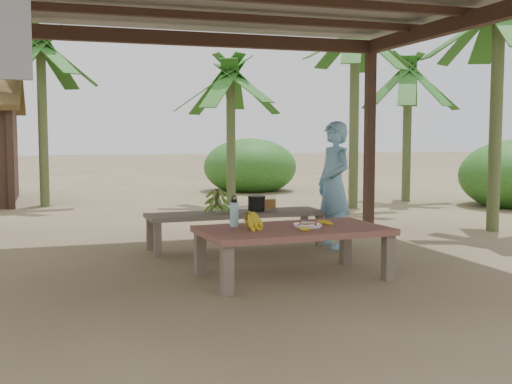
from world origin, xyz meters
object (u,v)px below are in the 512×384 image
object	(u,v)px
water_flask	(234,213)
cooking_pot	(257,204)
ripe_banana_bunch	(247,220)
plate	(308,225)
work_table	(293,234)
bench	(236,216)
woman	(334,185)

from	to	relation	value
water_flask	cooking_pot	size ratio (longest dim) A/B	1.45
ripe_banana_bunch	plate	world-z (taller)	ripe_banana_bunch
work_table	cooking_pot	bearing A→B (deg)	80.04
bench	plate	world-z (taller)	plate
work_table	water_flask	world-z (taller)	water_flask
cooking_pot	woman	world-z (taller)	woman
woman	plate	bearing A→B (deg)	-39.69
bench	woman	distance (m)	1.28
bench	ripe_banana_bunch	size ratio (longest dim) A/B	7.34
ripe_banana_bunch	bench	bearing A→B (deg)	77.11
plate	bench	bearing A→B (deg)	96.77
bench	cooking_pot	distance (m)	0.31
work_table	plate	bearing A→B (deg)	-12.32
plate	woman	distance (m)	1.78
water_flask	woman	xyz separation A→B (m)	(1.63, 1.21, 0.15)
ripe_banana_bunch	woman	world-z (taller)	woman
work_table	bench	world-z (taller)	work_table
work_table	plate	xyz separation A→B (m)	(0.15, -0.02, 0.08)
bench	water_flask	xyz separation A→B (m)	(-0.46, -1.53, 0.24)
cooking_pot	plate	bearing A→B (deg)	-91.90
water_flask	woman	size ratio (longest dim) A/B	0.20
ripe_banana_bunch	water_flask	world-z (taller)	water_flask
bench	water_flask	distance (m)	1.61
ripe_banana_bunch	woman	size ratio (longest dim) A/B	0.19
work_table	woman	bearing A→B (deg)	49.36
work_table	plate	world-z (taller)	plate
ripe_banana_bunch	work_table	bearing A→B (deg)	-1.07
bench	woman	xyz separation A→B (m)	(1.17, -0.32, 0.39)
bench	ripe_banana_bunch	bearing A→B (deg)	-105.26
bench	plate	xyz separation A→B (m)	(0.21, -1.80, 0.12)
plate	cooking_pot	world-z (taller)	cooking_pot
work_table	bench	xyz separation A→B (m)	(-0.07, 1.77, -0.04)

